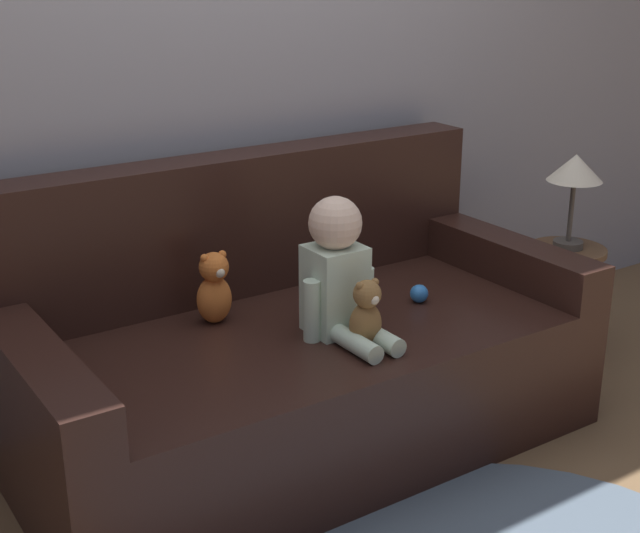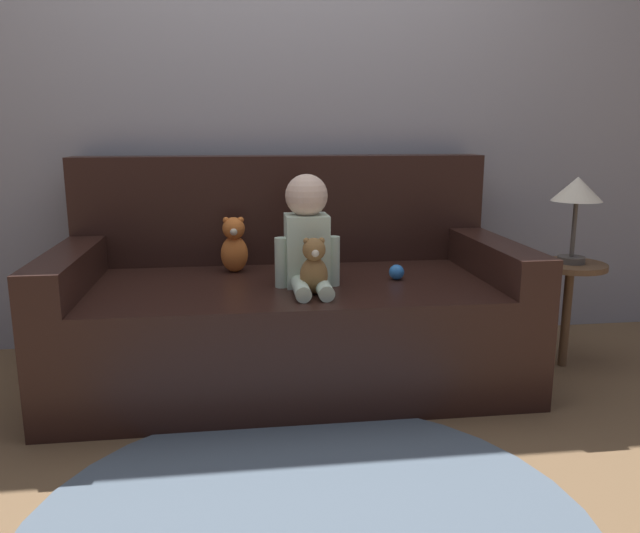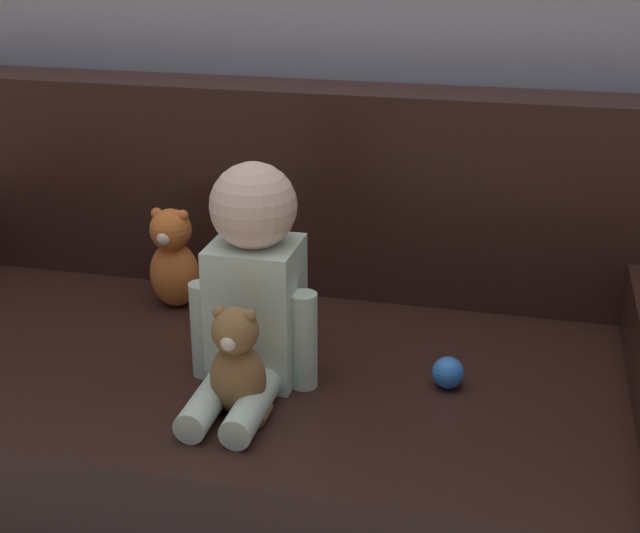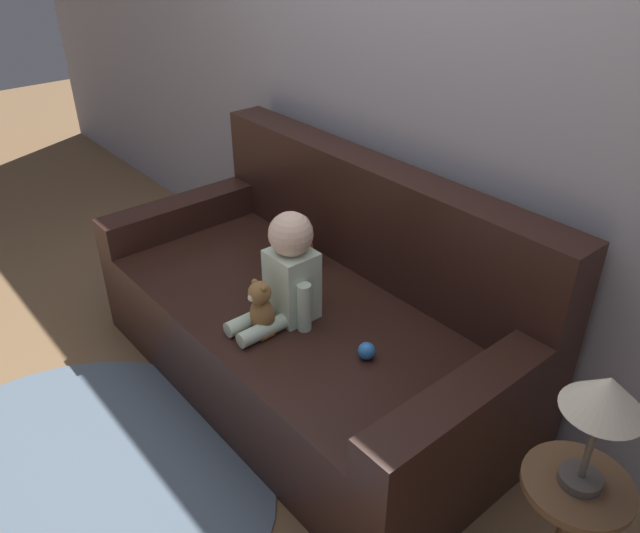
{
  "view_description": "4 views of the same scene",
  "coord_description": "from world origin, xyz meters",
  "px_view_note": "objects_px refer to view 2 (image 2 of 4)",
  "views": [
    {
      "loc": [
        -1.48,
        -2.32,
        1.64
      ],
      "look_at": [
        -0.01,
        -0.12,
        0.69
      ],
      "focal_mm": 50.0,
      "sensor_mm": 36.0,
      "label": 1
    },
    {
      "loc": [
        -0.22,
        -2.6,
        1.08
      ],
      "look_at": [
        0.12,
        -0.12,
        0.53
      ],
      "focal_mm": 35.0,
      "sensor_mm": 36.0,
      "label": 2
    },
    {
      "loc": [
        0.57,
        -1.67,
        1.36
      ],
      "look_at": [
        0.18,
        -0.03,
        0.67
      ],
      "focal_mm": 50.0,
      "sensor_mm": 36.0,
      "label": 3
    },
    {
      "loc": [
        1.72,
        -1.35,
        1.92
      ],
      "look_at": [
        0.17,
        -0.05,
        0.71
      ],
      "focal_mm": 35.0,
      "sensor_mm": 36.0,
      "label": 4
    }
  ],
  "objects_px": {
    "person_baby": "(307,237)",
    "toy_ball": "(397,272)",
    "teddy_bear_brown": "(314,268)",
    "couch": "(289,305)",
    "plush_toy_side": "(234,245)",
    "side_table": "(574,226)"
  },
  "relations": [
    {
      "from": "person_baby",
      "to": "toy_ball",
      "type": "xyz_separation_m",
      "value": [
        0.39,
        0.06,
        -0.17
      ]
    },
    {
      "from": "teddy_bear_brown",
      "to": "toy_ball",
      "type": "relative_size",
      "value": 3.45
    },
    {
      "from": "couch",
      "to": "plush_toy_side",
      "type": "relative_size",
      "value": 7.75
    },
    {
      "from": "teddy_bear_brown",
      "to": "person_baby",
      "type": "bearing_deg",
      "value": 94.14
    },
    {
      "from": "plush_toy_side",
      "to": "side_table",
      "type": "distance_m",
      "value": 1.52
    },
    {
      "from": "couch",
      "to": "person_baby",
      "type": "xyz_separation_m",
      "value": [
        0.06,
        -0.19,
        0.34
      ]
    },
    {
      "from": "teddy_bear_brown",
      "to": "couch",
      "type": "bearing_deg",
      "value": 102.39
    },
    {
      "from": "toy_ball",
      "to": "plush_toy_side",
      "type": "bearing_deg",
      "value": 160.73
    },
    {
      "from": "teddy_bear_brown",
      "to": "plush_toy_side",
      "type": "relative_size",
      "value": 0.9
    },
    {
      "from": "teddy_bear_brown",
      "to": "toy_ball",
      "type": "distance_m",
      "value": 0.44
    },
    {
      "from": "couch",
      "to": "side_table",
      "type": "bearing_deg",
      "value": -3.99
    },
    {
      "from": "teddy_bear_brown",
      "to": "side_table",
      "type": "height_order",
      "value": "side_table"
    },
    {
      "from": "plush_toy_side",
      "to": "toy_ball",
      "type": "bearing_deg",
      "value": -19.27
    },
    {
      "from": "person_baby",
      "to": "side_table",
      "type": "xyz_separation_m",
      "value": [
        1.21,
        0.1,
        0.01
      ]
    },
    {
      "from": "side_table",
      "to": "toy_ball",
      "type": "bearing_deg",
      "value": -176.92
    },
    {
      "from": "side_table",
      "to": "teddy_bear_brown",
      "type": "bearing_deg",
      "value": -168.67
    },
    {
      "from": "couch",
      "to": "plush_toy_side",
      "type": "xyz_separation_m",
      "value": [
        -0.23,
        0.11,
        0.26
      ]
    },
    {
      "from": "couch",
      "to": "side_table",
      "type": "height_order",
      "value": "couch"
    },
    {
      "from": "couch",
      "to": "toy_ball",
      "type": "xyz_separation_m",
      "value": [
        0.45,
        -0.13,
        0.16
      ]
    },
    {
      "from": "side_table",
      "to": "plush_toy_side",
      "type": "bearing_deg",
      "value": 172.58
    },
    {
      "from": "toy_ball",
      "to": "side_table",
      "type": "bearing_deg",
      "value": 3.08
    },
    {
      "from": "person_baby",
      "to": "toy_ball",
      "type": "height_order",
      "value": "person_baby"
    }
  ]
}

